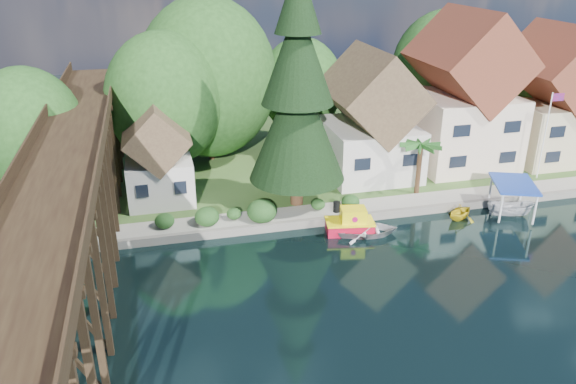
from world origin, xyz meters
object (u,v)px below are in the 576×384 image
house_center (463,100)px  boat_canopy (511,202)px  palm_tree (421,147)px  tugboat (350,223)px  house_right (552,103)px  flagpole (548,127)px  conifer (297,95)px  boat_yellow (461,211)px  trestle_bridge (76,196)px  house_left (370,123)px  shed (159,160)px  boat_white_a (367,229)px

house_center → boat_canopy: size_ratio=2.76×
palm_tree → house_center: bearing=40.4°
palm_tree → tugboat: (-7.27, -4.29, -3.74)m
house_right → flagpole: bearing=-129.6°
house_right → conifer: (-25.76, -4.80, 3.37)m
boat_canopy → boat_yellow: boat_canopy is taller
trestle_bridge → house_left: (23.00, 10.83, -0.21)m
flagpole → trestle_bridge: bearing=-170.6°
house_center → trestle_bridge: bearing=-160.5°
conifer → palm_tree: (10.03, -0.43, -4.66)m
trestle_bridge → conifer: bearing=21.6°
conifer → tugboat: bearing=-59.7°
flagpole → tugboat: size_ratio=2.03×
conifer → house_left: bearing=31.7°
house_center → tugboat: bearing=-144.4°
boat_canopy → boat_yellow: (-3.95, 0.46, -0.49)m
tugboat → boat_canopy: 12.83m
palm_tree → boat_canopy: bearing=-40.1°
shed → tugboat: 15.58m
trestle_bridge → house_left: house_left is taller
trestle_bridge → house_right: house_right is taller
house_left → tugboat: 11.62m
flagpole → palm_tree: bearing=-177.4°
house_right → boat_white_a: house_right is taller
flagpole → boat_canopy: (-6.30, -5.20, -3.96)m
trestle_bridge → tugboat: size_ratio=11.86×
shed → boat_canopy: bearing=-18.0°
boat_white_a → boat_canopy: size_ratio=0.88×
boat_white_a → house_right: bearing=-54.9°
palm_tree → boat_white_a: palm_tree is taller
shed → trestle_bridge: bearing=-118.2°
house_right → flagpole: size_ratio=1.65×
flagpole → boat_white_a: 19.43m
house_left → boat_yellow: (3.86, -9.45, -4.46)m
flagpole → conifer: bearing=-179.7°
tugboat → boat_canopy: size_ratio=0.74×
conifer → flagpole: size_ratio=2.37×
house_left → boat_yellow: house_left is taller
tugboat → flagpole: bearing=14.1°
trestle_bridge → palm_tree: (25.27, 5.60, -0.86)m
palm_tree → boat_canopy: palm_tree is taller
boat_white_a → boat_canopy: bearing=-78.5°
palm_tree → boat_white_a: bearing=-141.6°
flagpole → boat_white_a: bearing=-163.2°
boat_yellow → conifer: bearing=42.3°
boat_canopy → trestle_bridge: bearing=-178.3°
conifer → boat_canopy: bearing=-18.1°
flagpole → boat_canopy: flagpole is taller
conifer → boat_yellow: conifer is taller
boat_yellow → tugboat: bearing=64.6°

